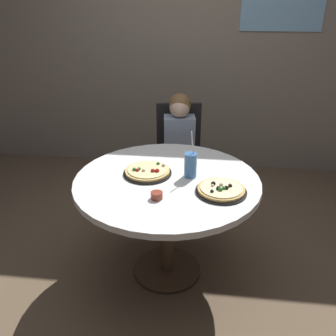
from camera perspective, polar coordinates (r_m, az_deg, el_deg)
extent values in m
plane|color=brown|center=(2.69, -0.13, -16.00)|extent=(8.00, 8.00, 0.00)
cube|color=gray|center=(3.92, 3.48, 20.74)|extent=(5.20, 0.12, 2.90)
cube|color=#8CBFE5|center=(3.89, 18.04, 24.13)|extent=(0.79, 0.02, 0.54)
cylinder|color=white|center=(2.27, -0.15, -2.14)|extent=(1.18, 1.18, 0.04)
cylinder|color=#4C3826|center=(2.46, -0.14, -9.66)|extent=(0.09, 0.09, 0.69)
cylinder|color=#4C3826|center=(2.68, -0.13, -15.84)|extent=(0.48, 0.48, 0.02)
cube|color=black|center=(3.18, 1.78, 0.43)|extent=(0.45, 0.45, 0.04)
cube|color=black|center=(3.25, 1.71, 5.94)|extent=(0.40, 0.09, 0.52)
cylinder|color=black|center=(3.14, -1.26, -4.64)|extent=(0.04, 0.04, 0.41)
cylinder|color=black|center=(3.15, 4.95, -4.58)|extent=(0.04, 0.04, 0.41)
cylinder|color=black|center=(3.43, -1.22, -1.76)|extent=(0.04, 0.04, 0.41)
cylinder|color=black|center=(3.45, 4.44, -1.72)|extent=(0.04, 0.04, 0.41)
cube|color=#3F4766|center=(3.14, 1.80, -4.21)|extent=(0.28, 0.35, 0.45)
cube|color=#8C9EB7|center=(3.07, 1.81, 4.32)|extent=(0.28, 0.19, 0.44)
sphere|color=beige|center=(2.97, 1.89, 9.71)|extent=(0.17, 0.17, 0.17)
sphere|color=brown|center=(2.99, 1.88, 10.18)|extent=(0.18, 0.18, 0.18)
cylinder|color=black|center=(2.32, -3.31, -0.81)|extent=(0.32, 0.32, 0.01)
cylinder|color=#D8B266|center=(2.31, -3.32, -0.50)|extent=(0.29, 0.29, 0.02)
cylinder|color=beige|center=(2.31, -3.32, -0.26)|extent=(0.26, 0.26, 0.01)
sphere|color=#B2231E|center=(2.29, -4.93, -0.37)|extent=(0.02, 0.02, 0.02)
sphere|color=#387F33|center=(2.37, -1.59, 0.71)|extent=(0.02, 0.02, 0.02)
sphere|color=#387F33|center=(2.30, -5.43, -0.24)|extent=(0.03, 0.03, 0.03)
sphere|color=#B2231E|center=(2.27, -2.45, -0.44)|extent=(0.03, 0.03, 0.03)
sphere|color=#387F33|center=(2.30, -4.66, -0.14)|extent=(0.02, 0.02, 0.02)
sphere|color=beige|center=(2.34, -0.70, 0.43)|extent=(0.02, 0.02, 0.02)
sphere|color=beige|center=(2.28, -3.91, -0.38)|extent=(0.02, 0.02, 0.02)
sphere|color=#B2231E|center=(2.27, -1.75, -0.45)|extent=(0.03, 0.03, 0.03)
cylinder|color=black|center=(2.13, 8.50, -3.73)|extent=(0.30, 0.30, 0.01)
cylinder|color=tan|center=(2.12, 8.52, -3.40)|extent=(0.28, 0.28, 0.02)
cylinder|color=beige|center=(2.11, 8.54, -3.14)|extent=(0.25, 0.25, 0.01)
sphere|color=black|center=(2.05, 7.08, -3.73)|extent=(0.02, 0.02, 0.02)
sphere|color=black|center=(2.13, 9.94, -2.82)|extent=(0.02, 0.02, 0.02)
sphere|color=#387F33|center=(2.08, 8.39, -3.44)|extent=(0.03, 0.03, 0.03)
sphere|color=black|center=(2.09, 8.12, -3.25)|extent=(0.03, 0.03, 0.03)
sphere|color=black|center=(2.10, 9.33, -3.17)|extent=(0.03, 0.03, 0.03)
sphere|color=#387F33|center=(2.09, 8.97, -3.21)|extent=(0.02, 0.02, 0.02)
sphere|color=black|center=(2.13, 7.29, -2.49)|extent=(0.03, 0.03, 0.03)
sphere|color=beige|center=(2.13, 8.54, -2.66)|extent=(0.02, 0.02, 0.02)
sphere|color=beige|center=(2.11, 7.14, -2.82)|extent=(0.02, 0.02, 0.02)
cylinder|color=#3F72B2|center=(2.26, 3.62, 0.47)|extent=(0.08, 0.08, 0.16)
cylinder|color=white|center=(2.21, 4.02, 3.22)|extent=(0.03, 0.02, 0.22)
cylinder|color=brown|center=(2.04, -1.83, -4.41)|extent=(0.07, 0.07, 0.04)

